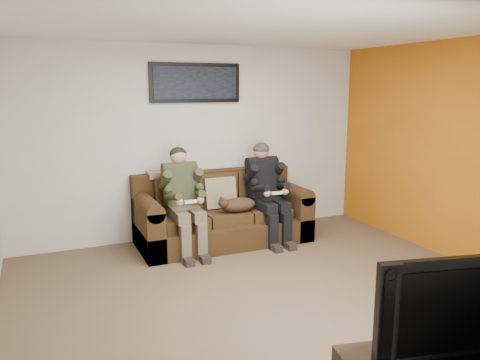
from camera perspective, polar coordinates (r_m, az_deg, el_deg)
name	(u,v)px	position (r m, az deg, el deg)	size (l,w,h in m)	color
floor	(271,297)	(4.79, 3.86, -14.02)	(5.00, 5.00, 0.00)	brown
ceiling	(275,23)	(4.37, 4.33, 18.55)	(5.00, 5.00, 0.00)	silver
wall_back	(197,142)	(6.45, -5.27, 4.59)	(5.00, 5.00, 0.00)	beige
wall_front	(480,237)	(2.67, 27.24, -6.15)	(5.00, 5.00, 0.00)	beige
wall_right	(466,153)	(5.97, 25.87, 2.98)	(4.50, 4.50, 0.00)	beige
accent_wall_right	(466,153)	(5.96, 25.81, 2.97)	(4.50, 4.50, 0.00)	#B35D11
sofa	(221,216)	(6.31, -2.30, -4.35)	(2.25, 0.97, 0.92)	#372210
throw_pillow	(220,193)	(6.27, -2.47, -1.56)	(0.43, 0.12, 0.41)	#8E795D
throw_blanket	(165,174)	(6.24, -9.14, 0.73)	(0.46, 0.22, 0.08)	tan
person_left	(183,194)	(5.86, -6.95, -1.72)	(0.51, 0.87, 1.31)	brown
person_right	(266,186)	(6.28, 3.23, -0.75)	(0.51, 0.86, 1.31)	black
cat	(237,205)	(6.06, -0.35, -3.01)	(0.66, 0.26, 0.24)	#4E321E
framed_poster	(196,83)	(6.37, -5.43, 11.71)	(1.25, 0.05, 0.52)	black
television	(455,302)	(3.20, 24.78, -13.35)	(1.16, 0.15, 0.67)	black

